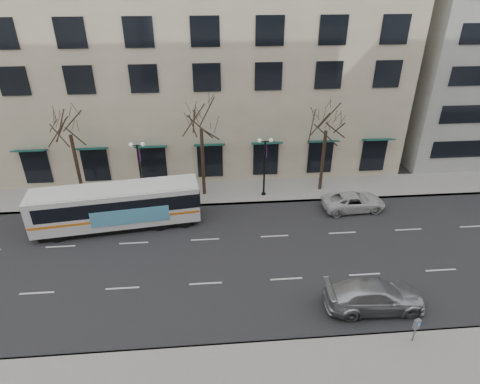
{
  "coord_description": "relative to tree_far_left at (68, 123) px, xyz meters",
  "views": [
    {
      "loc": [
        0.54,
        -21.15,
        16.74
      ],
      "look_at": [
        2.46,
        1.85,
        4.0
      ],
      "focal_mm": 30.0,
      "sensor_mm": 36.0,
      "label": 1
    }
  ],
  "objects": [
    {
      "name": "tree_far_mid",
      "position": [
        10.0,
        0.0,
        0.21
      ],
      "size": [
        3.6,
        3.6,
        8.55
      ],
      "color": "black",
      "rests_on": "ground"
    },
    {
      "name": "pay_station",
      "position": [
        20.53,
        -16.44,
        -5.5
      ],
      "size": [
        0.36,
        0.3,
        1.44
      ],
      "rotation": [
        0.0,
        0.0,
        0.39
      ],
      "color": "slate",
      "rests_on": "sidewalk_near"
    },
    {
      "name": "ground",
      "position": [
        10.0,
        -8.8,
        -6.7
      ],
      "size": [
        160.0,
        160.0,
        0.0
      ],
      "primitive_type": "plane",
      "color": "black",
      "rests_on": "ground"
    },
    {
      "name": "silver_car",
      "position": [
        19.47,
        -13.83,
        -5.88
      ],
      "size": [
        5.68,
        2.38,
        1.64
      ],
      "primitive_type": "imported",
      "rotation": [
        0.0,
        0.0,
        1.56
      ],
      "color": "#B1B4B9",
      "rests_on": "ground"
    },
    {
      "name": "building_hotel",
      "position": [
        8.0,
        12.2,
        5.3
      ],
      "size": [
        40.0,
        20.0,
        24.0
      ],
      "primitive_type": "cube",
      "color": "#B6A78B",
      "rests_on": "ground"
    },
    {
      "name": "tree_far_left",
      "position": [
        0.0,
        0.0,
        0.0
      ],
      "size": [
        3.6,
        3.6,
        8.34
      ],
      "color": "black",
      "rests_on": "ground"
    },
    {
      "name": "sidewalk_far",
      "position": [
        15.0,
        0.2,
        -6.62
      ],
      "size": [
        80.0,
        4.0,
        0.15
      ],
      "primitive_type": "cube",
      "color": "gray",
      "rests_on": "ground"
    },
    {
      "name": "white_pickup",
      "position": [
        21.84,
        -3.29,
        -6.01
      ],
      "size": [
        5.11,
        2.61,
        1.38
      ],
      "primitive_type": "imported",
      "rotation": [
        0.0,
        0.0,
        1.63
      ],
      "color": "silver",
      "rests_on": "ground"
    },
    {
      "name": "lamp_post_right",
      "position": [
        15.01,
        -0.6,
        -3.75
      ],
      "size": [
        1.22,
        0.45,
        5.21
      ],
      "color": "black",
      "rests_on": "ground"
    },
    {
      "name": "tree_far_right",
      "position": [
        20.0,
        0.0,
        -0.28
      ],
      "size": [
        3.6,
        3.6,
        8.06
      ],
      "color": "black",
      "rests_on": "ground"
    },
    {
      "name": "city_bus",
      "position": [
        3.74,
        -4.23,
        -4.93
      ],
      "size": [
        12.17,
        4.07,
        3.24
      ],
      "rotation": [
        0.0,
        0.0,
        0.12
      ],
      "color": "silver",
      "rests_on": "ground"
    },
    {
      "name": "lamp_post_left",
      "position": [
        5.01,
        -0.6,
        -3.75
      ],
      "size": [
        1.22,
        0.45,
        5.21
      ],
      "color": "black",
      "rests_on": "ground"
    }
  ]
}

